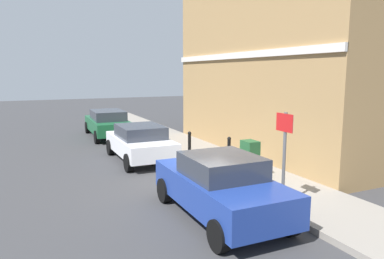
% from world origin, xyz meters
% --- Properties ---
extents(ground, '(80.00, 80.00, 0.00)m').
position_xyz_m(ground, '(0.00, 0.00, 0.00)').
color(ground, '#38383A').
extents(sidewalk, '(2.39, 30.00, 0.15)m').
position_xyz_m(sidewalk, '(2.01, 6.00, 0.07)').
color(sidewalk, gray).
rests_on(sidewalk, ground).
extents(corner_building, '(6.87, 10.71, 7.12)m').
position_xyz_m(corner_building, '(6.58, 3.36, 3.56)').
color(corner_building, '#9E7A4C').
rests_on(corner_building, ground).
extents(car_blue, '(1.91, 4.07, 1.51)m').
position_xyz_m(car_blue, '(-0.51, -1.91, 0.77)').
color(car_blue, navy).
rests_on(car_blue, ground).
extents(car_white, '(1.92, 3.99, 1.38)m').
position_xyz_m(car_white, '(-0.56, 4.30, 0.73)').
color(car_white, silver).
rests_on(car_white, ground).
extents(car_green, '(1.99, 4.53, 1.43)m').
position_xyz_m(car_green, '(-0.59, 10.04, 0.76)').
color(car_green, '#195933').
rests_on(car_green, ground).
extents(utility_cabinet, '(0.46, 0.61, 1.15)m').
position_xyz_m(utility_cabinet, '(1.73, 0.19, 0.68)').
color(utility_cabinet, '#1E4C28').
rests_on(utility_cabinet, sidewalk).
extents(bollard_near_cabinet, '(0.14, 0.14, 1.04)m').
position_xyz_m(bollard_near_cabinet, '(1.83, 1.62, 0.70)').
color(bollard_near_cabinet, black).
rests_on(bollard_near_cabinet, sidewalk).
extents(bollard_far_kerb, '(0.14, 0.14, 1.04)m').
position_xyz_m(bollard_far_kerb, '(1.06, 3.25, 0.70)').
color(bollard_far_kerb, black).
rests_on(bollard_far_kerb, sidewalk).
extents(street_sign, '(0.08, 0.60, 2.30)m').
position_xyz_m(street_sign, '(1.10, -2.18, 1.66)').
color(street_sign, '#59595B').
rests_on(street_sign, sidewalk).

